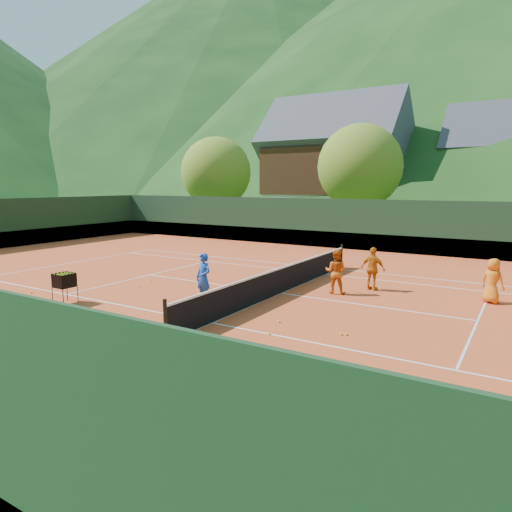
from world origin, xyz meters
The scene contains 36 objects.
ground centered at (0.00, 0.00, 0.00)m, with size 400.00×400.00×0.00m, color #30571B.
clay_court centered at (0.00, 0.00, 0.01)m, with size 40.00×24.00×0.02m, color #BF441F.
mountain_far_left centered at (-90.00, 150.00, 50.00)m, with size 260.00×260.00×100.00m, color black.
coach centered at (-1.61, -2.39, 0.84)m, with size 0.60×0.39×1.64m, color #1B4AB3.
student_a centered at (1.67, 1.01, 0.81)m, with size 0.77×0.60×1.59m, color #D75C13.
student_b centered at (2.64, 2.22, 0.82)m, with size 0.93×0.39×1.59m, color orange.
student_c centered at (6.55, 2.43, 0.76)m, with size 0.73×0.47×1.49m, color orange.
tennis_ball_0 centered at (4.26, -8.19, 0.05)m, with size 0.07×0.07×0.07m, color yellow.
tennis_ball_1 centered at (1.35, -7.27, 0.05)m, with size 0.07×0.07×0.07m, color yellow.
tennis_ball_2 centered at (-1.03, -0.82, 0.05)m, with size 0.07×0.07×0.07m, color yellow.
tennis_ball_3 centered at (-0.55, -5.43, 0.05)m, with size 0.07×0.07×0.07m, color yellow.
tennis_ball_6 centered at (-3.78, -6.59, 0.05)m, with size 0.07×0.07×0.07m, color yellow.
tennis_ball_7 centered at (-1.97, -5.50, 0.05)m, with size 0.07×0.07×0.07m, color yellow.
tennis_ball_9 centered at (-7.61, -4.67, 0.05)m, with size 0.07×0.07×0.07m, color yellow.
tennis_ball_10 centered at (-0.66, -1.53, 0.05)m, with size 0.07×0.07×0.07m, color yellow.
tennis_ball_12 centered at (-5.10, -1.93, 0.05)m, with size 0.07×0.07×0.07m, color yellow.
tennis_ball_14 centered at (1.58, -6.17, 0.05)m, with size 0.07×0.07×0.07m, color yellow.
tennis_ball_15 centered at (-5.36, -1.01, 0.05)m, with size 0.07×0.07×0.07m, color yellow.
tennis_ball_16 centered at (-1.74, -5.30, 0.05)m, with size 0.07×0.07×0.07m, color yellow.
tennis_ball_18 centered at (-2.08, -6.62, 0.05)m, with size 0.07×0.07×0.07m, color yellow.
tennis_ball_19 centered at (1.90, -4.16, 0.05)m, with size 0.07×0.07×0.07m, color yellow.
tennis_ball_20 centered at (0.32, -8.69, 0.05)m, with size 0.07×0.07×0.07m, color yellow.
tennis_ball_21 centered at (3.51, -3.23, 0.05)m, with size 0.07×0.07×0.07m, color yellow.
tennis_ball_22 centered at (1.62, -3.10, 0.05)m, with size 0.07×0.07×0.07m, color yellow.
tennis_ball_23 centered at (-1.58, -5.02, 0.05)m, with size 0.07×0.07×0.07m, color yellow.
tennis_ball_24 centered at (-2.11, -1.78, 0.05)m, with size 0.07×0.07×0.07m, color yellow.
tennis_ball_27 centered at (-5.77, -5.65, 0.05)m, with size 0.07×0.07×0.07m, color yellow.
tennis_ball_28 centered at (2.86, -6.69, 0.05)m, with size 0.07×0.07×0.07m, color yellow.
tennis_ball_29 centered at (3.64, -3.17, 0.05)m, with size 0.07×0.07×0.07m, color yellow.
court_lines centered at (0.00, 0.00, 0.02)m, with size 23.83×11.03×0.00m.
tennis_net centered at (0.00, 0.00, 0.52)m, with size 0.10×12.07×1.10m.
perimeter_fence centered at (0.00, 0.00, 1.27)m, with size 40.40×24.24×3.00m.
ball_hopper centered at (-5.39, -4.89, 0.77)m, with size 0.57×0.57×1.00m.
chalet_left centered at (-10.00, 30.00, 5.65)m, with size 13.80×9.93×12.92m.
tree_a centered at (-16.00, 18.00, 4.87)m, with size 6.00×6.00×7.88m.
tree_b centered at (-4.00, 20.00, 5.19)m, with size 6.40×6.40×8.40m.
Camera 1 is at (7.53, -14.05, 3.89)m, focal length 32.00 mm.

